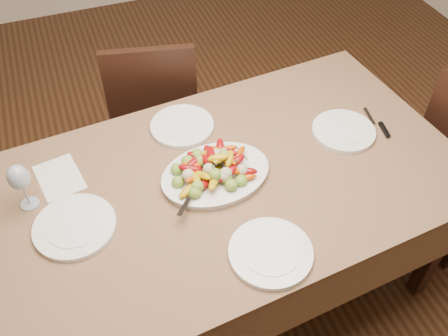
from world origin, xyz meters
name	(u,v)px	position (x,y,z in m)	size (l,w,h in m)	color
floor	(256,290)	(0.00, 0.00, 0.00)	(6.00, 6.00, 0.00)	#3A2111
dining_table	(224,239)	(-0.13, 0.08, 0.38)	(1.84, 1.04, 0.76)	brown
chair_far	(155,107)	(-0.20, 0.93, 0.47)	(0.42, 0.42, 0.95)	black
serving_platter	(216,176)	(-0.16, 0.10, 0.77)	(0.41, 0.30, 0.02)	white
roasted_vegetables	(215,165)	(-0.16, 0.10, 0.83)	(0.33, 0.23, 0.09)	maroon
serving_spoon	(204,181)	(-0.22, 0.06, 0.81)	(0.28, 0.06, 0.03)	#9EA0A8
plate_left	(75,227)	(-0.69, 0.05, 0.77)	(0.28, 0.28, 0.02)	white
plate_right	(344,131)	(0.42, 0.15, 0.77)	(0.26, 0.26, 0.02)	white
plate_far	(182,126)	(-0.19, 0.42, 0.77)	(0.26, 0.26, 0.02)	white
plate_near	(271,253)	(-0.11, -0.28, 0.77)	(0.28, 0.28, 0.02)	white
wine_glass	(22,185)	(-0.83, 0.22, 0.86)	(0.08, 0.08, 0.20)	#8C99A5
menu_card	(59,177)	(-0.71, 0.31, 0.76)	(0.15, 0.21, 0.00)	silver
table_knife	(377,124)	(0.58, 0.15, 0.76)	(0.02, 0.20, 0.01)	#9EA0A8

